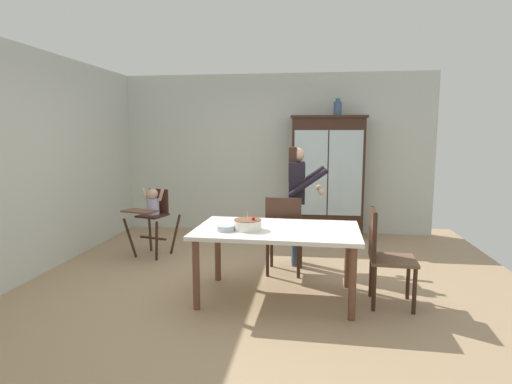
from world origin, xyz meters
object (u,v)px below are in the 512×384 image
adult_person (297,191)px  dining_chair_right_end (382,250)px  high_chair_with_toddler (152,210)px  dining_chair_far_side (284,230)px  serving_bowl (225,228)px  china_cabinet (327,176)px  birthday_cake (248,225)px  dining_table (277,236)px  ceramic_vase (338,108)px

adult_person → dining_chair_right_end: adult_person is taller
high_chair_with_toddler → dining_chair_far_side: bearing=-1.7°
high_chair_with_toddler → serving_bowl: bearing=-32.5°
china_cabinet → dining_chair_far_side: china_cabinet is taller
birthday_cake → dining_table: bearing=21.1°
adult_person → dining_table: size_ratio=0.91×
china_cabinet → birthday_cake: size_ratio=7.09×
dining_chair_far_side → birthday_cake: bearing=71.8°
china_cabinet → adult_person: bearing=-105.2°
china_cabinet → dining_chair_far_side: 2.20m
china_cabinet → high_chair_with_toddler: bearing=-148.3°
birthday_cake → dining_chair_far_side: size_ratio=0.29×
adult_person → dining_chair_far_side: size_ratio=1.59×
high_chair_with_toddler → birthday_cake: high_chair_with_toddler is taller
ceramic_vase → china_cabinet: bearing=-178.5°
ceramic_vase → adult_person: (-0.58, -1.63, -1.14)m
dining_table → serving_bowl: 0.55m
birthday_cake → serving_bowl: bearing=-162.1°
dining_table → dining_chair_far_side: bearing=88.2°
birthday_cake → serving_bowl: (-0.21, -0.07, -0.03)m
birthday_cake → dining_chair_right_end: 1.36m
dining_table → serving_bowl: serving_bowl is taller
high_chair_with_toddler → dining_chair_right_end: dining_chair_right_end is taller
dining_chair_far_side → dining_table: bearing=90.5°
ceramic_vase → dining_table: size_ratio=0.16×
adult_person → dining_chair_right_end: 1.56m
china_cabinet → dining_chair_right_end: 2.91m
high_chair_with_toddler → china_cabinet: bearing=47.2°
ceramic_vase → high_chair_with_toddler: ceramic_vase is taller
serving_bowl → high_chair_with_toddler: bearing=132.0°
ceramic_vase → high_chair_with_toddler: bearing=-149.7°
serving_bowl → dining_chair_far_side: 1.07m
dining_chair_right_end → high_chair_with_toddler: bearing=68.5°
ceramic_vase → high_chair_with_toddler: size_ratio=0.28×
high_chair_with_toddler → dining_chair_far_side: 1.95m
dining_table → birthday_cake: 0.34m
china_cabinet → adult_person: size_ratio=1.30×
adult_person → serving_bowl: adult_person is taller
ceramic_vase → serving_bowl: size_ratio=1.50×
ceramic_vase → dining_chair_right_end: ceramic_vase is taller
adult_person → dining_chair_far_side: bearing=160.1°
adult_person → ceramic_vase: bearing=-23.0°
ceramic_vase → adult_person: bearing=-109.6°
ceramic_vase → dining_chair_right_end: size_ratio=0.28×
adult_person → serving_bowl: (-0.66, -1.36, -0.20)m
dining_chair_far_side → ceramic_vase: bearing=-106.7°
dining_chair_far_side → dining_chair_right_end: 1.27m
china_cabinet → serving_bowl: 3.19m
adult_person → high_chair_with_toddler: bearing=83.2°
dining_table → dining_chair_right_end: dining_chair_right_end is taller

